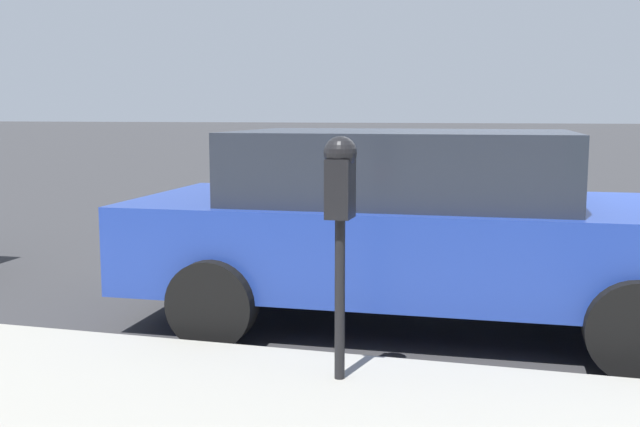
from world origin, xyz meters
The scene contains 3 objects.
ground_plane centered at (0.00, 0.00, 0.00)m, with size 220.00×220.00×0.00m, color #333335.
parking_meter centered at (-2.65, 0.91, 1.20)m, with size 0.21×0.19×1.42m.
car_blue centered at (-0.93, 0.68, 0.81)m, with size 2.28×4.63×1.53m.
Camera 1 is at (-6.77, -0.08, 1.67)m, focal length 42.00 mm.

